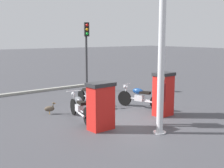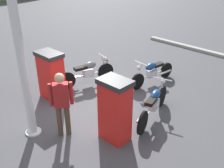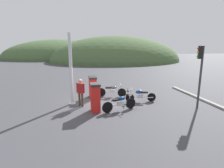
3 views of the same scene
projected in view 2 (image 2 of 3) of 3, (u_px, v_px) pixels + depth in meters
The scene contains 10 objects.
ground_plane at pixel (92, 109), 7.76m from camera, with size 120.00×120.00×0.00m, color #424247.
fuel_pump_near at pixel (115, 110), 6.21m from camera, with size 0.59×0.78×1.61m.
fuel_pump_far at pixel (51, 75), 8.05m from camera, with size 0.60×0.88×1.51m.
motorcycle_near_pump at pixel (154, 103), 7.16m from camera, with size 2.06×0.85×0.95m.
motorcycle_far_pump at pixel (88, 72), 9.01m from camera, with size 2.06×0.73×0.95m.
motorcycle_extra at pixel (152, 72), 9.07m from camera, with size 2.02×0.56×0.92m.
attendant_person at pixel (62, 101), 6.27m from camera, with size 0.53×0.38×1.70m.
wandering_duck at pixel (106, 64), 10.27m from camera, with size 0.31×0.45×0.46m.
canopy_support_pole at pixel (21, 55), 5.81m from camera, with size 0.40×0.40×4.40m.
road_edge_kerb at pixel (209, 52), 11.92m from camera, with size 0.53×6.39×0.12m.
Camera 2 is at (-4.10, -5.18, 4.18)m, focal length 42.30 mm.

